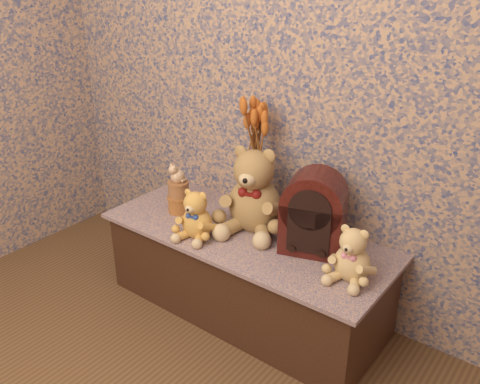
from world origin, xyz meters
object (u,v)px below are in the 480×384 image
at_px(teddy_large, 255,185).
at_px(teddy_small, 353,251).
at_px(ceramic_vase, 257,201).
at_px(teddy_medium, 197,211).
at_px(cat_figurine, 178,172).
at_px(cathedral_radio, 314,211).
at_px(biscuit_tin_lower, 179,204).

distance_m(teddy_large, teddy_small, 0.61).
distance_m(teddy_large, ceramic_vase, 0.16).
xyz_separation_m(teddy_medium, cat_figurine, (-0.25, 0.13, 0.10)).
bearing_deg(teddy_small, ceramic_vase, 160.51).
bearing_deg(teddy_medium, cathedral_radio, 13.14).
distance_m(teddy_large, biscuit_tin_lower, 0.47).
bearing_deg(cathedral_radio, cat_figurine, 168.70).
bearing_deg(ceramic_vase, cathedral_radio, -13.89).
height_order(teddy_large, cathedral_radio, teddy_large).
distance_m(ceramic_vase, biscuit_tin_lower, 0.42).
distance_m(biscuit_tin_lower, cat_figurine, 0.18).
bearing_deg(teddy_medium, ceramic_vase, 58.56).
height_order(cathedral_radio, ceramic_vase, cathedral_radio).
height_order(cathedral_radio, biscuit_tin_lower, cathedral_radio).
bearing_deg(biscuit_tin_lower, cat_figurine, 0.00).
xyz_separation_m(teddy_small, cathedral_radio, (-0.25, 0.10, 0.06)).
bearing_deg(teddy_medium, teddy_large, 45.06).
height_order(teddy_small, cat_figurine, cat_figurine).
bearing_deg(biscuit_tin_lower, teddy_medium, -28.42).
xyz_separation_m(cathedral_radio, cat_figurine, (-0.75, -0.09, 0.03)).
height_order(teddy_large, cat_figurine, teddy_large).
distance_m(teddy_medium, cat_figurine, 0.30).
distance_m(teddy_small, cat_figurine, 1.01).
xyz_separation_m(ceramic_vase, biscuit_tin_lower, (-0.37, -0.19, -0.06)).
bearing_deg(cathedral_radio, biscuit_tin_lower, 168.70).
bearing_deg(teddy_medium, teddy_small, -1.89).
height_order(teddy_medium, teddy_small, teddy_small).
bearing_deg(teddy_large, ceramic_vase, 104.54).
bearing_deg(cat_figurine, teddy_large, 28.50).
bearing_deg(teddy_medium, cat_figurine, 140.47).
bearing_deg(biscuit_tin_lower, ceramic_vase, 27.09).
distance_m(cathedral_radio, ceramic_vase, 0.41).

